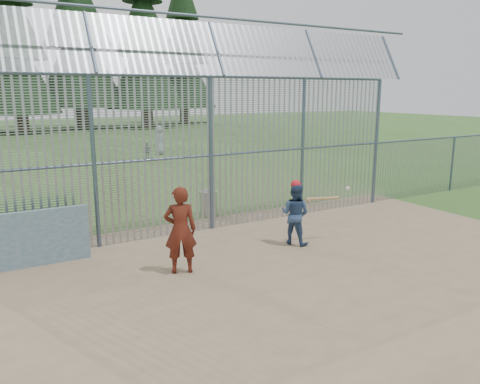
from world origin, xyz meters
TOP-DOWN VIEW (x-y plane):
  - ground at (0.00, 0.00)m, footprint 120.00×120.00m
  - dirt_infield at (0.00, -0.50)m, footprint 14.00×10.00m
  - dugout_wall at (-4.60, 2.90)m, footprint 2.50×0.12m
  - batter at (1.15, 1.35)m, footprint 0.84×0.90m
  - onlooker at (-1.95, 1.03)m, footprint 0.76×0.62m
  - bg_kid_standing at (4.31, 18.78)m, footprint 0.98×0.89m
  - bg_kid_seated at (2.97, 17.12)m, footprint 0.55×0.29m
  - batting_gear at (1.35, 1.30)m, footprint 1.46×0.54m
  - trash_can at (0.54, 4.80)m, footprint 0.56×0.56m
  - backstop_fence at (1.81, 3.43)m, footprint 20.09×0.81m
  - conifer_row at (1.93, 41.51)m, footprint 38.48×12.26m

SIDE VIEW (x-z plane):
  - ground at x=0.00m, z-range 0.00..0.00m
  - dirt_infield at x=0.00m, z-range 0.00..0.02m
  - trash_can at x=0.54m, z-range -0.03..0.79m
  - bg_kid_seated at x=2.97m, z-range 0.00..0.90m
  - dugout_wall at x=-4.60m, z-range 0.02..1.22m
  - batter at x=1.15m, z-range 0.02..1.49m
  - bg_kid_standing at x=4.31m, z-range 0.00..1.68m
  - onlooker at x=-1.95m, z-range 0.02..1.81m
  - batting_gear at x=1.35m, z-range 1.10..1.65m
  - backstop_fence at x=1.81m, z-range -0.29..5.01m
  - conifer_row at x=1.93m, z-range 0.73..20.93m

